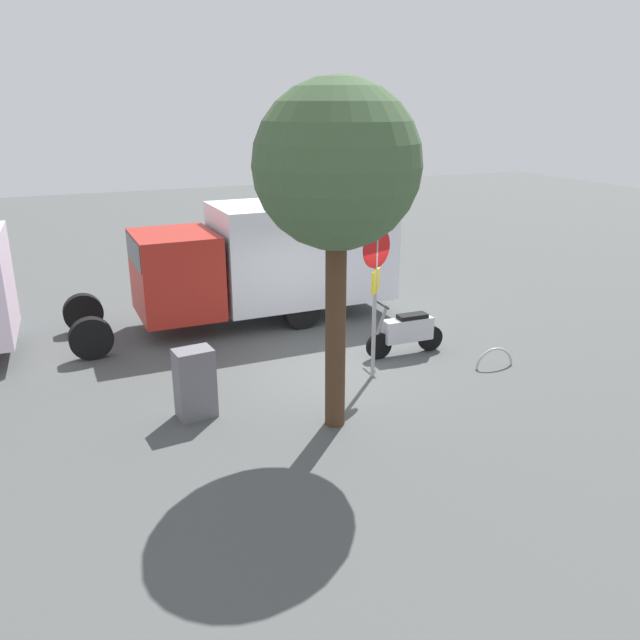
{
  "coord_description": "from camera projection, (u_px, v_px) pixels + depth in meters",
  "views": [
    {
      "loc": [
        5.07,
        10.97,
        5.12
      ],
      "look_at": [
        0.32,
        0.13,
        1.11
      ],
      "focal_mm": 36.02,
      "sensor_mm": 36.0,
      "label": 1
    }
  ],
  "objects": [
    {
      "name": "bike_rack_hoop",
      "position": [
        494.0,
        367.0,
        13.12
      ],
      "size": [
        0.85,
        0.15,
        0.85
      ],
      "primitive_type": "torus",
      "rotation": [
        1.57,
        0.0,
        -0.12
      ],
      "color": "#B7B7BC",
      "rests_on": "ground"
    },
    {
      "name": "ground_plane",
      "position": [
        332.0,
        368.0,
        13.09
      ],
      "size": [
        60.0,
        60.0,
        0.0
      ],
      "primitive_type": "plane",
      "color": "#4B4E4D"
    },
    {
      "name": "motorcycle",
      "position": [
        407.0,
        331.0,
        13.62
      ],
      "size": [
        1.81,
        0.55,
        1.2
      ],
      "rotation": [
        0.0,
        0.0,
        -0.03
      ],
      "color": "black",
      "rests_on": "ground"
    },
    {
      "name": "street_tree",
      "position": [
        337.0,
        169.0,
        9.47
      ],
      "size": [
        2.53,
        2.53,
        5.52
      ],
      "color": "#47301E",
      "rests_on": "ground"
    },
    {
      "name": "utility_cabinet",
      "position": [
        195.0,
        383.0,
        10.89
      ],
      "size": [
        0.68,
        0.51,
        1.22
      ],
      "primitive_type": "cube",
      "rotation": [
        0.0,
        0.0,
        0.1
      ],
      "color": "slate",
      "rests_on": "ground"
    },
    {
      "name": "box_truck_near",
      "position": [
        266.0,
        257.0,
        15.51
      ],
      "size": [
        7.8,
        2.23,
        2.85
      ],
      "rotation": [
        0.0,
        0.0,
        0.01
      ],
      "color": "black",
      "rests_on": "ground"
    },
    {
      "name": "stop_sign",
      "position": [
        375.0,
        280.0,
        12.03
      ],
      "size": [
        0.71,
        0.33,
        2.96
      ],
      "color": "#9E9EA3",
      "rests_on": "ground"
    }
  ]
}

